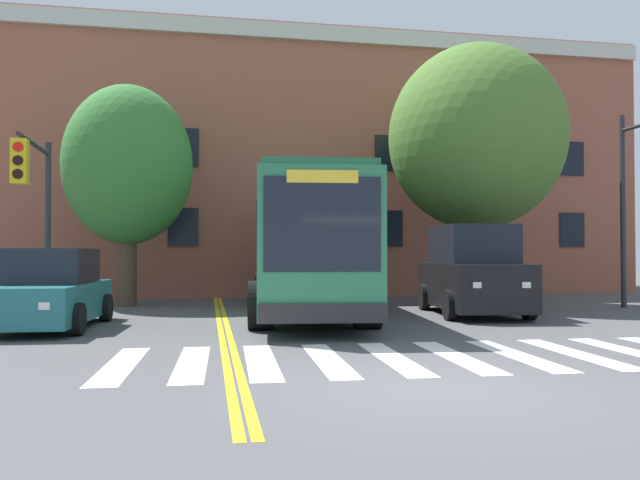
# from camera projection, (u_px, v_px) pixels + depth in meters

# --- Properties ---
(ground_plane) EXTENTS (120.00, 120.00, 0.00)m
(ground_plane) POSITION_uv_depth(u_px,v_px,m) (438.00, 388.00, 7.63)
(ground_plane) COLOR #4C4C4F
(crosswalk) EXTENTS (9.85, 3.52, 0.01)m
(crosswalk) POSITION_uv_depth(u_px,v_px,m) (424.00, 357.00, 9.89)
(crosswalk) COLOR white
(crosswalk) RESTS_ON ground
(lane_line_yellow_inner) EXTENTS (0.12, 36.00, 0.01)m
(lane_line_yellow_inner) POSITION_uv_depth(u_px,v_px,m) (215.00, 298.00, 23.11)
(lane_line_yellow_inner) COLOR gold
(lane_line_yellow_inner) RESTS_ON ground
(lane_line_yellow_outer) EXTENTS (0.12, 36.00, 0.01)m
(lane_line_yellow_outer) POSITION_uv_depth(u_px,v_px,m) (219.00, 298.00, 23.14)
(lane_line_yellow_outer) COLOR gold
(lane_line_yellow_outer) RESTS_ON ground
(city_bus) EXTENTS (3.55, 11.07, 3.48)m
(city_bus) POSITION_uv_depth(u_px,v_px,m) (306.00, 245.00, 16.89)
(city_bus) COLOR #28704C
(city_bus) RESTS_ON ground
(car_teal_near_lane) EXTENTS (2.27, 4.39, 1.76)m
(car_teal_near_lane) POSITION_uv_depth(u_px,v_px,m) (50.00, 292.00, 13.73)
(car_teal_near_lane) COLOR #236B70
(car_teal_near_lane) RESTS_ON ground
(car_black_far_lane) EXTENTS (2.65, 4.86, 2.40)m
(car_black_far_lane) POSITION_uv_depth(u_px,v_px,m) (472.00, 273.00, 16.85)
(car_black_far_lane) COLOR black
(car_black_far_lane) RESTS_ON ground
(traffic_light_far_corner) EXTENTS (0.35, 3.10, 4.63)m
(traffic_light_far_corner) POSITION_uv_depth(u_px,v_px,m) (36.00, 193.00, 15.36)
(traffic_light_far_corner) COLOR #28282D
(traffic_light_far_corner) RESTS_ON ground
(street_tree_curbside_large) EXTENTS (7.92, 7.92, 8.41)m
(street_tree_curbside_large) POSITION_uv_depth(u_px,v_px,m) (476.00, 138.00, 20.19)
(street_tree_curbside_large) COLOR brown
(street_tree_curbside_large) RESTS_ON ground
(street_tree_curbside_small) EXTENTS (4.68, 4.41, 6.97)m
(street_tree_curbside_small) POSITION_uv_depth(u_px,v_px,m) (128.00, 166.00, 19.63)
(street_tree_curbside_small) COLOR #4C3D2D
(street_tree_curbside_small) RESTS_ON ground
(building_facade) EXTENTS (29.40, 8.41, 10.52)m
(building_facade) POSITION_uv_depth(u_px,v_px,m) (277.00, 172.00, 27.72)
(building_facade) COLOR #9E5642
(building_facade) RESTS_ON ground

